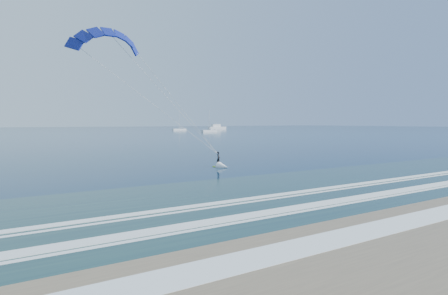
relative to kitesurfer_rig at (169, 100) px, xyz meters
The scene contains 5 objects.
ground 27.51m from the kitesurfer_rig, 80.32° to the right, with size 900.00×900.00×0.00m, color #082A48.
kitesurfer_rig is the anchor object (origin of this frame).
motor_yacht 246.80m from the kitesurfer_rig, 55.93° to the left, with size 13.62×3.63×5.81m.
sailboat_3 210.58m from the kitesurfer_rig, 62.22° to the left, with size 9.05×2.40×12.31m.
sailboat_4 170.38m from the kitesurfer_rig, 56.78° to the left, with size 8.60×2.40×11.67m.
Camera 1 is at (-23.28, -12.48, 5.42)m, focal length 32.00 mm.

